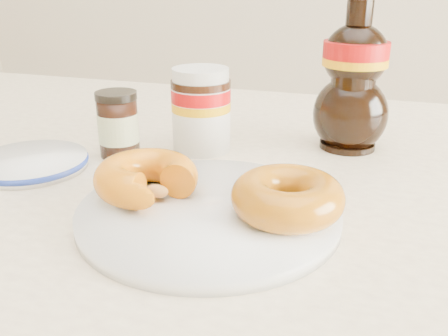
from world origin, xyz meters
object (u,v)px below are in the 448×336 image
(dining_table, at_px, (208,233))
(dark_jar, at_px, (118,125))
(plate, at_px, (209,212))
(nutella_jar, at_px, (201,107))
(syrup_bottle, at_px, (353,77))
(blue_rim_saucer, at_px, (31,162))
(donut_whole, at_px, (288,197))
(donut_bitten, at_px, (146,177))

(dining_table, relative_size, dark_jar, 16.27)
(plate, bearing_deg, nutella_jar, 111.96)
(dining_table, bearing_deg, plate, -69.70)
(dining_table, relative_size, nutella_jar, 12.49)
(syrup_bottle, height_order, blue_rim_saucer, syrup_bottle)
(nutella_jar, distance_m, blue_rim_saucer, 0.23)
(nutella_jar, height_order, blue_rim_saucer, nutella_jar)
(donut_whole, bearing_deg, blue_rim_saucer, 170.58)
(syrup_bottle, xyz_separation_m, dark_jar, (-0.29, -0.12, -0.06))
(dining_table, xyz_separation_m, donut_bitten, (-0.03, -0.10, 0.11))
(dining_table, xyz_separation_m, nutella_jar, (-0.04, 0.08, 0.14))
(donut_bitten, bearing_deg, nutella_jar, 89.04)
(donut_whole, relative_size, syrup_bottle, 0.55)
(dining_table, bearing_deg, nutella_jar, 114.27)
(nutella_jar, relative_size, blue_rim_saucer, 0.79)
(nutella_jar, height_order, syrup_bottle, syrup_bottle)
(dining_table, xyz_separation_m, plate, (0.04, -0.11, 0.09))
(nutella_jar, xyz_separation_m, syrup_bottle, (0.19, 0.07, 0.04))
(donut_whole, height_order, blue_rim_saucer, donut_whole)
(blue_rim_saucer, bearing_deg, syrup_bottle, 28.25)
(dark_jar, bearing_deg, nutella_jar, 29.49)
(syrup_bottle, relative_size, blue_rim_saucer, 1.39)
(dark_jar, bearing_deg, donut_bitten, -51.43)
(dark_jar, relative_size, blue_rim_saucer, 0.61)
(plate, distance_m, blue_rim_saucer, 0.26)
(dining_table, height_order, donut_bitten, donut_bitten)
(nutella_jar, relative_size, syrup_bottle, 0.57)
(dining_table, height_order, dark_jar, dark_jar)
(dark_jar, distance_m, blue_rim_saucer, 0.12)
(donut_bitten, relative_size, blue_rim_saucer, 0.76)
(donut_bitten, xyz_separation_m, dark_jar, (-0.10, 0.13, 0.01))
(blue_rim_saucer, bearing_deg, donut_bitten, -15.63)
(plate, bearing_deg, donut_bitten, 172.97)
(plate, bearing_deg, donut_whole, 3.96)
(donut_whole, bearing_deg, dark_jar, 152.35)
(donut_whole, bearing_deg, donut_bitten, 178.67)
(dark_jar, bearing_deg, plate, -38.26)
(dining_table, relative_size, syrup_bottle, 7.11)
(donut_whole, xyz_separation_m, nutella_jar, (-0.15, 0.19, 0.03))
(dining_table, relative_size, blue_rim_saucer, 9.92)
(plate, height_order, blue_rim_saucer, blue_rim_saucer)
(dining_table, height_order, nutella_jar, nutella_jar)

